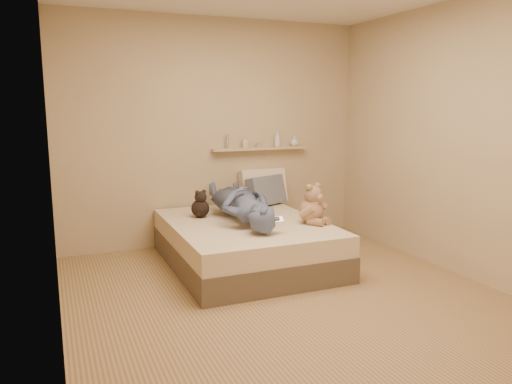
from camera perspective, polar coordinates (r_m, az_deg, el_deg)
name	(u,v)px	position (r m, az deg, el deg)	size (l,w,h in m)	color
room	(287,145)	(4.10, 3.52, 5.42)	(3.80, 3.80, 3.80)	#A18053
bed	(245,243)	(5.14, -1.21, -5.84)	(1.50, 1.90, 0.45)	brown
game_console	(275,220)	(4.57, 2.20, -3.17)	(0.16, 0.09, 0.05)	silver
teddy_bear	(313,207)	(5.00, 6.49, -1.68)	(0.32, 0.34, 0.41)	tan
dark_plush	(200,206)	(5.27, -6.38, -1.55)	(0.19, 0.19, 0.29)	black
pillow_cream	(263,186)	(6.00, 0.78, 0.65)	(0.55, 0.16, 0.40)	beige
pillow_grey	(266,191)	(5.87, 1.18, 0.14)	(0.50, 0.14, 0.34)	slate
person	(241,202)	(5.12, -1.71, -1.21)	(0.55, 1.51, 0.36)	#484D71
wall_shelf	(260,149)	(6.02, 0.47, 4.99)	(1.20, 0.12, 0.03)	tan
shelf_bottles	(275,141)	(6.09, 2.14, 5.86)	(0.95, 0.12, 0.18)	silver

